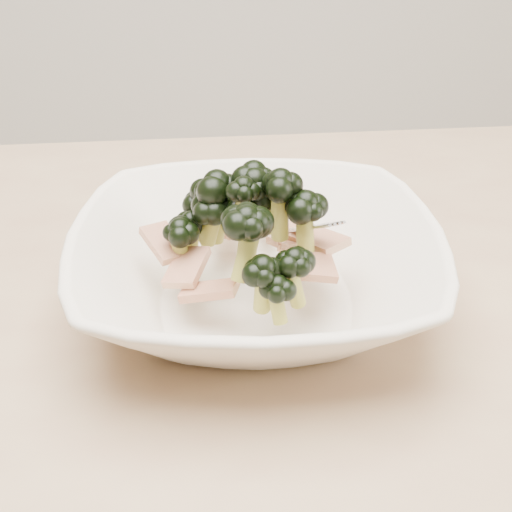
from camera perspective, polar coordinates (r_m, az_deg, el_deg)
The scene contains 2 objects.
dining_table at distance 0.70m, azimuth -9.21°, elevation -10.41°, with size 1.20×0.80×0.75m.
broccoli_dish at distance 0.60m, azimuth -0.08°, elevation -0.54°, with size 0.33×0.33×0.13m.
Camera 1 is at (0.06, -0.53, 1.10)m, focal length 50.00 mm.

